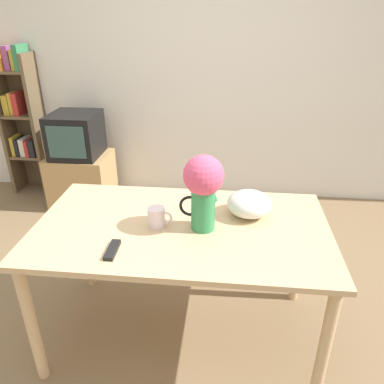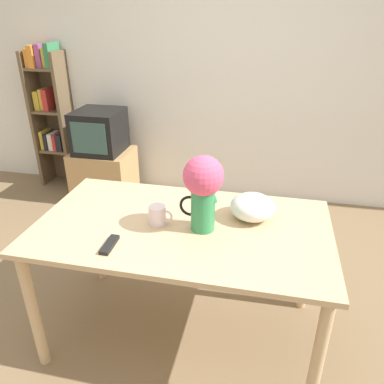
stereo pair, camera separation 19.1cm
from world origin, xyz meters
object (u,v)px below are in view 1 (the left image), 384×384
object	(u,v)px
coffee_mug	(157,217)
tv_set	(76,135)
white_bowl	(249,204)
flower_vase	(203,185)

from	to	relation	value
coffee_mug	tv_set	bearing A→B (deg)	124.11
white_bowl	tv_set	xyz separation A→B (m)	(-1.61, 1.48, -0.12)
white_bowl	flower_vase	bearing A→B (deg)	-145.85
tv_set	flower_vase	bearing A→B (deg)	-50.37
coffee_mug	white_bowl	xyz separation A→B (m)	(0.49, 0.17, 0.02)
flower_vase	tv_set	xyz separation A→B (m)	(-1.36, 1.64, -0.30)
flower_vase	white_bowl	xyz separation A→B (m)	(0.25, 0.17, -0.18)
coffee_mug	white_bowl	world-z (taller)	white_bowl
white_bowl	tv_set	world-z (taller)	tv_set
flower_vase	white_bowl	world-z (taller)	flower_vase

